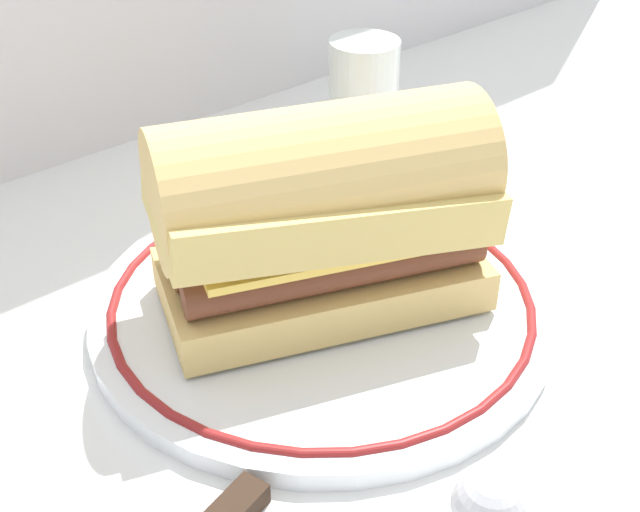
# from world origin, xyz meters

# --- Properties ---
(ground_plane) EXTENTS (1.50, 1.50, 0.00)m
(ground_plane) POSITION_xyz_m (0.00, 0.00, 0.00)
(ground_plane) COLOR silver
(plate) EXTENTS (0.29, 0.29, 0.01)m
(plate) POSITION_xyz_m (-0.00, 0.03, 0.01)
(plate) COLOR white
(plate) RESTS_ON ground_plane
(sausage_sandwich) EXTENTS (0.21, 0.16, 0.13)m
(sausage_sandwich) POSITION_xyz_m (-0.00, 0.03, 0.08)
(sausage_sandwich) COLOR #DCBB6C
(sausage_sandwich) RESTS_ON plate
(drinking_glass) EXTENTS (0.06, 0.06, 0.10)m
(drinking_glass) POSITION_xyz_m (0.17, 0.17, 0.04)
(drinking_glass) COLOR silver
(drinking_glass) RESTS_ON ground_plane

